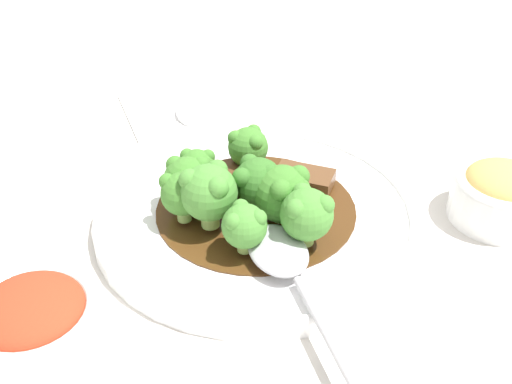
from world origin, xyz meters
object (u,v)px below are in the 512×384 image
at_px(beef_strip_2, 236,182).
at_px(side_bowl_kimchi, 34,323).
at_px(main_plate, 256,212).
at_px(side_bowl_appetizer, 502,194).
at_px(broccoli_floret_8, 182,193).
at_px(broccoli_floret_5, 248,147).
at_px(beef_strip_1, 304,178).
at_px(sauce_dish, 207,112).
at_px(broccoli_floret_1, 282,192).
at_px(broccoli_floret_4, 188,180).
at_px(broccoli_floret_2, 209,192).
at_px(broccoli_floret_6, 244,225).
at_px(serving_spoon, 288,260).
at_px(broccoli_floret_0, 307,213).
at_px(broccoli_floret_3, 253,182).
at_px(beef_strip_0, 281,194).
at_px(broccoli_floret_7, 197,167).

distance_m(beef_strip_2, side_bowl_kimchi, 0.24).
distance_m(main_plate, side_bowl_appetizer, 0.24).
bearing_deg(broccoli_floret_8, broccoli_floret_5, -50.23).
relative_size(beef_strip_1, sauce_dish, 0.85).
xyz_separation_m(beef_strip_1, sauce_dish, (0.21, 0.06, -0.02)).
relative_size(broccoli_floret_1, broccoli_floret_4, 1.09).
bearing_deg(broccoli_floret_2, broccoli_floret_6, -152.00).
height_order(serving_spoon, side_bowl_kimchi, side_bowl_kimchi).
relative_size(beef_strip_2, broccoli_floret_0, 1.31).
height_order(broccoli_floret_3, side_bowl_kimchi, broccoli_floret_3).
distance_m(beef_strip_0, broccoli_floret_2, 0.09).
bearing_deg(broccoli_floret_4, beef_strip_0, -97.28).
xyz_separation_m(broccoli_floret_4, broccoli_floret_6, (-0.08, -0.04, -0.00)).
bearing_deg(beef_strip_2, serving_spoon, -171.92).
bearing_deg(serving_spoon, beef_strip_0, -12.17).
bearing_deg(broccoli_floret_2, beef_strip_2, -34.10).
relative_size(beef_strip_2, broccoli_floret_3, 1.28).
xyz_separation_m(broccoli_floret_7, serving_spoon, (-0.13, -0.05, -0.02)).
bearing_deg(sauce_dish, broccoli_floret_1, -174.38).
xyz_separation_m(broccoli_floret_6, sauce_dish, (0.29, -0.02, -0.04)).
relative_size(beef_strip_1, broccoli_floret_1, 1.23).
bearing_deg(broccoli_floret_8, side_bowl_appetizer, -98.54).
xyz_separation_m(main_plate, broccoli_floret_3, (-0.01, 0.00, 0.04)).
bearing_deg(broccoli_floret_1, broccoli_floret_8, 77.23).
xyz_separation_m(broccoli_floret_6, serving_spoon, (-0.03, -0.03, -0.02)).
bearing_deg(broccoli_floret_4, side_bowl_appetizer, -103.11).
xyz_separation_m(broccoli_floret_1, broccoli_floret_6, (-0.04, 0.04, -0.00)).
bearing_deg(beef_strip_0, beef_strip_1, -57.85).
bearing_deg(main_plate, beef_strip_0, -79.10).
distance_m(broccoli_floret_6, sauce_dish, 0.30).
height_order(beef_strip_0, broccoli_floret_0, broccoli_floret_0).
bearing_deg(sauce_dish, broccoli_floret_7, 167.45).
height_order(broccoli_floret_0, side_bowl_kimchi, broccoli_floret_0).
bearing_deg(serving_spoon, broccoli_floret_0, -41.87).
relative_size(beef_strip_1, broccoli_floret_5, 1.30).
bearing_deg(broccoli_floret_0, broccoli_floret_7, 36.18).
distance_m(broccoli_floret_0, side_bowl_kimchi, 0.23).
relative_size(broccoli_floret_2, broccoli_floret_6, 1.35).
relative_size(side_bowl_kimchi, sauce_dish, 1.29).
xyz_separation_m(broccoli_floret_6, side_bowl_kimchi, (-0.05, 0.17, -0.02)).
distance_m(beef_strip_0, sauce_dish, 0.23).
bearing_deg(side_bowl_appetizer, broccoli_floret_0, 93.78).
distance_m(beef_strip_0, beef_strip_1, 0.04).
xyz_separation_m(broccoli_floret_5, broccoli_floret_8, (-0.06, 0.08, -0.00)).
relative_size(broccoli_floret_4, broccoli_floret_5, 0.96).
height_order(broccoli_floret_7, sauce_dish, broccoli_floret_7).
bearing_deg(broccoli_floret_5, broccoli_floret_4, 120.56).
bearing_deg(beef_strip_1, beef_strip_2, 83.16).
relative_size(beef_strip_2, serving_spoon, 0.32).
relative_size(broccoli_floret_4, broccoli_floret_6, 1.08).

